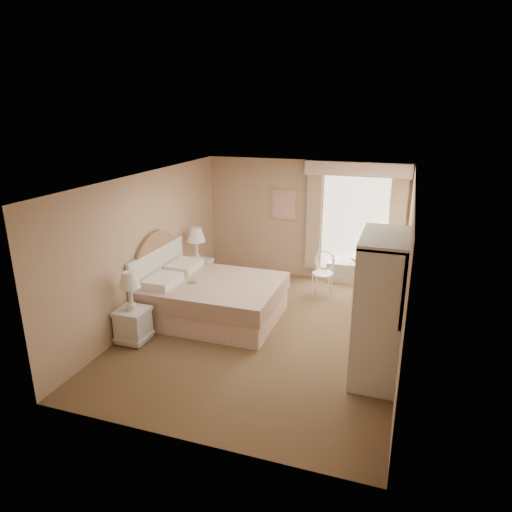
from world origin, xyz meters
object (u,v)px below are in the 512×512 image
(nightstand_far, at_px, (197,267))
(armoire, at_px, (379,319))
(cafe_chair, at_px, (323,270))
(round_table, at_px, (371,271))
(bed, at_px, (207,297))
(nightstand_near, at_px, (132,316))

(nightstand_far, height_order, armoire, armoire)
(cafe_chair, distance_m, armoire, 2.88)
(round_table, bearing_deg, armoire, -83.06)
(bed, bearing_deg, cafe_chair, 44.77)
(bed, height_order, nightstand_far, bed)
(round_table, bearing_deg, bed, -145.65)
(bed, height_order, nightstand_near, bed)
(nightstand_near, bearing_deg, armoire, 4.50)
(cafe_chair, bearing_deg, nightstand_near, -129.31)
(cafe_chair, height_order, armoire, armoire)
(round_table, height_order, cafe_chair, cafe_chair)
(nightstand_far, height_order, round_table, nightstand_far)
(bed, relative_size, nightstand_near, 2.00)
(nightstand_far, bearing_deg, cafe_chair, 12.83)
(cafe_chair, relative_size, armoire, 0.43)
(nightstand_far, bearing_deg, armoire, -29.09)
(nightstand_far, xyz_separation_m, round_table, (3.33, 0.63, 0.08))
(round_table, distance_m, cafe_chair, 0.89)
(bed, relative_size, round_table, 2.77)
(nightstand_near, height_order, armoire, armoire)
(round_table, bearing_deg, nightstand_near, -138.43)
(round_table, distance_m, armoire, 2.70)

